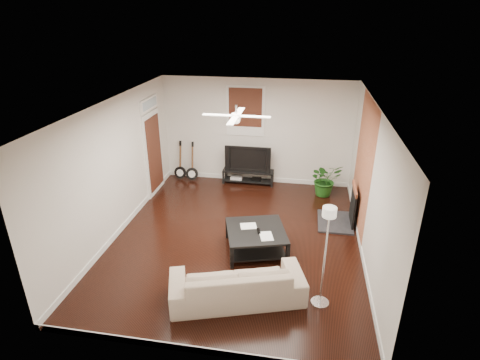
{
  "coord_description": "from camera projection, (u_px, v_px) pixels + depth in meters",
  "views": [
    {
      "loc": [
        1.23,
        -6.77,
        4.38
      ],
      "look_at": [
        0.0,
        0.4,
        1.15
      ],
      "focal_mm": 28.96,
      "sensor_mm": 36.0,
      "label": 1
    }
  ],
  "objects": [
    {
      "name": "tv",
      "position": [
        248.0,
        158.0,
        10.31
      ],
      "size": [
        1.22,
        0.16,
        0.7
      ],
      "primitive_type": "imported",
      "color": "black",
      "rests_on": "tv_stand"
    },
    {
      "name": "coffee_table",
      "position": [
        256.0,
        240.0,
        7.57
      ],
      "size": [
        1.37,
        1.37,
        0.46
      ],
      "primitive_type": "cube",
      "rotation": [
        0.0,
        0.0,
        0.28
      ],
      "color": "black",
      "rests_on": "floor"
    },
    {
      "name": "guitar_right",
      "position": [
        191.0,
        162.0,
        10.56
      ],
      "size": [
        0.35,
        0.26,
        1.08
      ],
      "primitive_type": null,
      "rotation": [
        0.0,
        0.0,
        0.06
      ],
      "color": "black",
      "rests_on": "floor"
    },
    {
      "name": "potted_plant",
      "position": [
        325.0,
        179.0,
        9.77
      ],
      "size": [
        0.97,
        0.92,
        0.86
      ],
      "primitive_type": "imported",
      "rotation": [
        0.0,
        0.0,
        0.39
      ],
      "color": "#1E5618",
      "rests_on": "floor"
    },
    {
      "name": "brick_accent",
      "position": [
        363.0,
        166.0,
        8.01
      ],
      "size": [
        0.02,
        2.2,
        2.8
      ],
      "primitive_type": "cube",
      "color": "#B05C39",
      "rests_on": "floor"
    },
    {
      "name": "fireplace",
      "position": [
        344.0,
        205.0,
        8.43
      ],
      "size": [
        0.8,
        1.1,
        0.92
      ],
      "primitive_type": "cube",
      "color": "black",
      "rests_on": "floor"
    },
    {
      "name": "ceiling_fan",
      "position": [
        236.0,
        116.0,
        7.01
      ],
      "size": [
        1.24,
        1.24,
        0.32
      ],
      "primitive_type": null,
      "color": "white",
      "rests_on": "ceiling"
    },
    {
      "name": "door_left",
      "position": [
        153.0,
        146.0,
        9.65
      ],
      "size": [
        0.08,
        1.0,
        2.5
      ],
      "primitive_type": "cube",
      "color": "white",
      "rests_on": "wall_left"
    },
    {
      "name": "tv_stand",
      "position": [
        248.0,
        177.0,
        10.52
      ],
      "size": [
        1.36,
        0.36,
        0.38
      ],
      "primitive_type": "cube",
      "color": "black",
      "rests_on": "floor"
    },
    {
      "name": "floor_lamp",
      "position": [
        325.0,
        258.0,
        5.92
      ],
      "size": [
        0.37,
        0.37,
        1.77
      ],
      "primitive_type": null,
      "rotation": [
        0.0,
        0.0,
        0.31
      ],
      "color": "silver",
      "rests_on": "floor"
    },
    {
      "name": "guitar_left",
      "position": [
        179.0,
        161.0,
        10.64
      ],
      "size": [
        0.34,
        0.25,
        1.08
      ],
      "primitive_type": null,
      "rotation": [
        0.0,
        0.0,
        -0.05
      ],
      "color": "black",
      "rests_on": "floor"
    },
    {
      "name": "room",
      "position": [
        237.0,
        176.0,
        7.49
      ],
      "size": [
        5.01,
        6.01,
        2.81
      ],
      "color": "black",
      "rests_on": "ground"
    },
    {
      "name": "window_back",
      "position": [
        245.0,
        111.0,
        9.99
      ],
      "size": [
        1.0,
        0.06,
        1.3
      ],
      "primitive_type": "cube",
      "color": "#3D1B10",
      "rests_on": "wall_back"
    },
    {
      "name": "sofa",
      "position": [
        237.0,
        282.0,
        6.27
      ],
      "size": [
        2.32,
        1.46,
        0.63
      ],
      "primitive_type": "imported",
      "rotation": [
        0.0,
        0.0,
        3.45
      ],
      "color": "#C8B296",
      "rests_on": "floor"
    }
  ]
}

